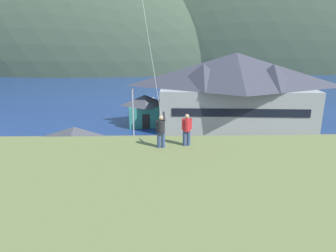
# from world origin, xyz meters

# --- Properties ---
(ground_plane) EXTENTS (600.00, 600.00, 0.00)m
(ground_plane) POSITION_xyz_m (0.00, 0.00, 0.00)
(ground_plane) COLOR #66604C
(parking_lot_pad) EXTENTS (40.00, 20.00, 0.10)m
(parking_lot_pad) POSITION_xyz_m (0.00, 5.00, 0.05)
(parking_lot_pad) COLOR gray
(parking_lot_pad) RESTS_ON ground
(bay_water) EXTENTS (360.00, 84.00, 0.03)m
(bay_water) POSITION_xyz_m (0.00, 60.00, 0.01)
(bay_water) COLOR navy
(bay_water) RESTS_ON ground
(far_hill_west_ridge) EXTENTS (128.47, 68.16, 82.77)m
(far_hill_west_ridge) POSITION_xyz_m (-31.66, 118.15, 0.00)
(far_hill_west_ridge) COLOR #3D4C38
(far_hill_west_ridge) RESTS_ON ground
(far_hill_east_peak) EXTENTS (93.41, 51.74, 63.57)m
(far_hill_east_peak) POSITION_xyz_m (41.49, 120.49, 0.00)
(far_hill_east_peak) COLOR #2D3D33
(far_hill_east_peak) RESTS_ON ground
(far_hill_center_saddle) EXTENTS (134.74, 50.22, 93.74)m
(far_hill_center_saddle) POSITION_xyz_m (55.12, 115.23, 0.00)
(far_hill_center_saddle) COLOR #3D4C38
(far_hill_center_saddle) RESTS_ON ground
(far_hill_far_shoulder) EXTENTS (85.94, 60.52, 51.23)m
(far_hill_far_shoulder) POSITION_xyz_m (71.99, 121.28, 0.00)
(far_hill_far_shoulder) COLOR #3D4C38
(far_hill_far_shoulder) RESTS_ON ground
(harbor_lodge) EXTENTS (23.58, 13.28, 10.93)m
(harbor_lodge) POSITION_xyz_m (10.61, 22.33, 5.84)
(harbor_lodge) COLOR #999E99
(harbor_lodge) RESTS_ON ground
(storage_shed_near_lot) EXTENTS (7.86, 5.25, 4.95)m
(storage_shed_near_lot) POSITION_xyz_m (-8.29, 5.34, 2.57)
(storage_shed_near_lot) COLOR #338475
(storage_shed_near_lot) RESTS_ON ground
(storage_shed_waterside) EXTENTS (5.84, 5.44, 4.72)m
(storage_shed_waterside) POSITION_xyz_m (-2.79, 23.18, 2.45)
(storage_shed_waterside) COLOR #338475
(storage_shed_waterside) RESTS_ON ground
(wharf_dock) EXTENTS (3.20, 15.44, 0.70)m
(wharf_dock) POSITION_xyz_m (1.17, 36.62, 0.35)
(wharf_dock) COLOR #70604C
(wharf_dock) RESTS_ON ground
(moored_boat_wharfside) EXTENTS (2.85, 8.53, 2.16)m
(moored_boat_wharfside) POSITION_xyz_m (-2.56, 33.95, 0.72)
(moored_boat_wharfside) COLOR silver
(moored_boat_wharfside) RESTS_ON ground
(moored_boat_outer_mooring) EXTENTS (2.54, 6.13, 2.16)m
(moored_boat_outer_mooring) POSITION_xyz_m (4.45, 39.42, 0.72)
(moored_boat_outer_mooring) COLOR #A8A399
(moored_boat_outer_mooring) RESTS_ON ground
(moored_boat_inner_slip) EXTENTS (2.41, 5.75, 2.16)m
(moored_boat_inner_slip) POSITION_xyz_m (-2.05, 32.78, 0.72)
(moored_boat_inner_slip) COLOR #23564C
(moored_boat_inner_slip) RESTS_ON ground
(parked_car_mid_row_near) EXTENTS (4.34, 2.33, 1.82)m
(parked_car_mid_row_near) POSITION_xyz_m (-1.41, 7.03, 1.06)
(parked_car_mid_row_near) COLOR red
(parked_car_mid_row_near) RESTS_ON parking_lot_pad
(parked_car_mid_row_far) EXTENTS (4.26, 2.17, 1.82)m
(parked_car_mid_row_far) POSITION_xyz_m (9.39, 1.67, 1.06)
(parked_car_mid_row_far) COLOR #B28923
(parked_car_mid_row_far) RESTS_ON parking_lot_pad
(parked_car_back_row_left) EXTENTS (4.21, 2.08, 1.82)m
(parked_car_back_row_left) POSITION_xyz_m (-5.92, -0.69, 1.06)
(parked_car_back_row_left) COLOR #9EA3A8
(parked_car_back_row_left) RESTS_ON parking_lot_pad
(parked_car_corner_spot) EXTENTS (4.31, 2.27, 1.82)m
(parked_car_corner_spot) POSITION_xyz_m (8.49, 6.68, 1.06)
(parked_car_corner_spot) COLOR slate
(parked_car_corner_spot) RESTS_ON parking_lot_pad
(parked_car_front_row_silver) EXTENTS (4.27, 2.18, 1.82)m
(parked_car_front_row_silver) POSITION_xyz_m (-15.16, 5.87, 1.06)
(parked_car_front_row_silver) COLOR silver
(parked_car_front_row_silver) RESTS_ON parking_lot_pad
(parked_car_front_row_red) EXTENTS (4.21, 2.07, 1.82)m
(parked_car_front_row_red) POSITION_xyz_m (-0.32, 0.91, 1.06)
(parked_car_front_row_red) COLOR navy
(parked_car_front_row_red) RESTS_ON parking_lot_pad
(parked_car_back_row_right) EXTENTS (4.24, 2.13, 1.82)m
(parked_car_back_row_right) POSITION_xyz_m (16.22, 6.04, 1.06)
(parked_car_back_row_right) COLOR #9EA3A8
(parked_car_back_row_right) RESTS_ON parking_lot_pad
(parking_light_pole) EXTENTS (0.24, 0.78, 7.46)m
(parking_light_pole) POSITION_xyz_m (-3.34, 10.55, 4.37)
(parking_light_pole) COLOR #ADADB2
(parking_light_pole) RESTS_ON parking_lot_pad
(person_kite_flyer) EXTENTS (0.52, 0.68, 1.86)m
(person_kite_flyer) POSITION_xyz_m (-0.23, -6.11, 8.08)
(person_kite_flyer) COLOR #384770
(person_kite_flyer) RESTS_ON grassy_hill_foreground
(person_companion) EXTENTS (0.54, 0.40, 1.74)m
(person_companion) POSITION_xyz_m (1.14, -5.83, 8.06)
(person_companion) COLOR #384770
(person_companion) RESTS_ON grassy_hill_foreground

